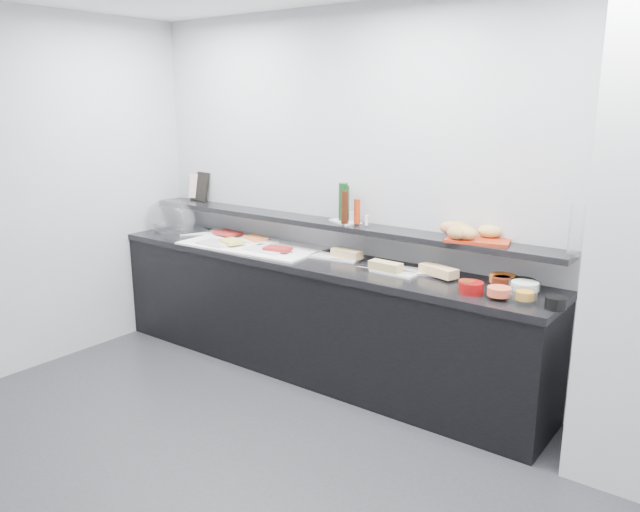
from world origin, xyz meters
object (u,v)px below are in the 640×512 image
Objects in this scene: sandwich_plate_mid at (394,272)px; bread_tray at (479,240)px; framed_print at (200,186)px; cloche_base at (187,231)px; condiment_tray at (345,221)px; carafe at (576,231)px.

sandwich_plate_mid is 0.81× the size of bread_tray.
sandwich_plate_mid is 2.25m from framed_print.
sandwich_plate_mid is 0.59m from bread_tray.
framed_print reaches higher than cloche_base.
bread_tray is at bearing 23.94° from condiment_tray.
bread_tray is 1.32× the size of carafe.
condiment_tray is at bearing 28.23° from cloche_base.
framed_print is at bearing 164.06° from bread_tray.
bread_tray is at bearing 7.99° from framed_print.
framed_print is at bearing -157.67° from condiment_tray.
cloche_base is 1.30× the size of sandwich_plate_mid.
condiment_tray is (-0.56, 0.23, 0.25)m from sandwich_plate_mid.
cloche_base is at bearing -178.83° from sandwich_plate_mid.
framed_print is 3.30m from carafe.
condiment_tray is 1.05m from bread_tray.
carafe is at bearing -18.28° from bread_tray.
sandwich_plate_mid is at bearing 1.92° from framed_print.
condiment_tray reaches higher than sandwich_plate_mid.
cloche_base is 2.62m from bread_tray.
bread_tray is 0.62m from carafe.
cloche_base is 1.73× the size of condiment_tray.
cloche_base is at bearing 169.43° from bread_tray.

